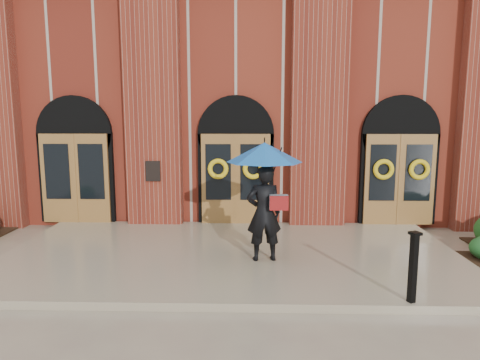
{
  "coord_description": "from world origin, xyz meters",
  "views": [
    {
      "loc": [
        0.43,
        -9.0,
        3.17
      ],
      "look_at": [
        0.17,
        1.0,
        1.64
      ],
      "focal_mm": 32.0,
      "sensor_mm": 36.0,
      "label": 1
    }
  ],
  "objects": [
    {
      "name": "man_with_umbrella",
      "position": [
        0.7,
        -0.36,
        1.88
      ],
      "size": [
        1.77,
        1.77,
        2.47
      ],
      "rotation": [
        0.0,
        0.0,
        3.29
      ],
      "color": "black",
      "rests_on": "landing"
    },
    {
      "name": "landing",
      "position": [
        0.0,
        0.15,
        0.07
      ],
      "size": [
        10.0,
        5.3,
        0.15
      ],
      "primitive_type": "cube",
      "color": "gray",
      "rests_on": "ground"
    },
    {
      "name": "church_building",
      "position": [
        0.0,
        8.78,
        3.5
      ],
      "size": [
        16.2,
        12.53,
        7.0
      ],
      "color": "maroon",
      "rests_on": "ground"
    },
    {
      "name": "ground",
      "position": [
        0.0,
        0.0,
        0.0
      ],
      "size": [
        90.0,
        90.0,
        0.0
      ],
      "primitive_type": "plane",
      "color": "gray",
      "rests_on": "ground"
    },
    {
      "name": "metal_post",
      "position": [
        3.04,
        -2.35,
        0.77
      ],
      "size": [
        0.21,
        0.21,
        1.18
      ],
      "rotation": [
        0.0,
        0.0,
        0.4
      ],
      "color": "black",
      "rests_on": "landing"
    }
  ]
}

